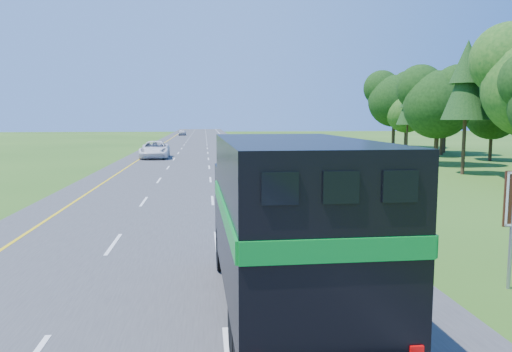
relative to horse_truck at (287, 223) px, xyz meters
The scene contains 6 objects.
road 46.22m from the horse_truck, 94.00° to the left, with size 15.00×260.00×0.04m, color #38383A.
lane_markings 46.22m from the horse_truck, 94.00° to the left, with size 11.15×260.00×0.01m.
horse_truck is the anchor object (origin of this frame).
white_suv 45.34m from the horse_truck, 99.16° to the left, with size 3.06×6.65×1.85m, color white.
far_car 113.32m from the horse_truck, 93.65° to the left, with size 1.76×4.38×1.49m, color #BBBBC2.
delineator 9.52m from the horse_truck, 47.26° to the left, with size 0.10×0.06×1.21m.
Camera 1 is at (1.44, -6.74, 4.54)m, focal length 35.00 mm.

